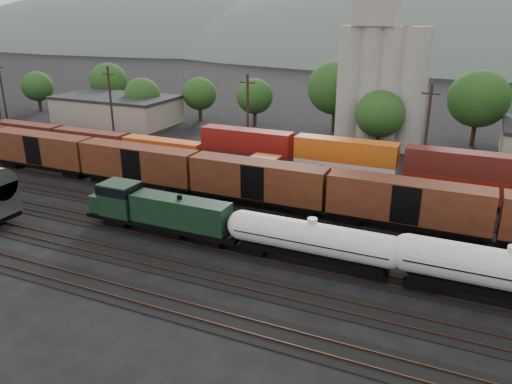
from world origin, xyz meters
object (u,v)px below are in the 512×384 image
at_px(green_locomotive, 155,210).
at_px(orange_locomotive, 297,178).
at_px(tank_car_a, 312,240).
at_px(grain_silo, 381,74).

distance_m(green_locomotive, orange_locomotive, 17.37).
xyz_separation_m(tank_car_a, orange_locomotive, (-6.65, 15.00, -0.08)).
relative_size(green_locomotive, tank_car_a, 1.06).
relative_size(tank_car_a, grain_silo, 0.52).
distance_m(orange_locomotive, grain_silo, 27.71).
distance_m(tank_car_a, grain_silo, 42.07).
bearing_deg(grain_silo, tank_car_a, -85.56).
xyz_separation_m(green_locomotive, orange_locomotive, (8.76, 15.00, -0.14)).
xyz_separation_m(tank_car_a, grain_silo, (-3.19, 41.00, 8.87)).
relative_size(green_locomotive, orange_locomotive, 1.00).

